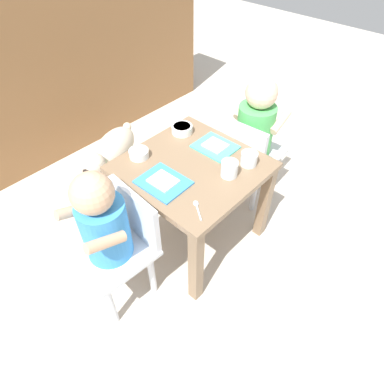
# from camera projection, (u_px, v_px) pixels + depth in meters

# --- Properties ---
(ground_plane) EXTENTS (7.00, 7.00, 0.00)m
(ground_plane) POSITION_uv_depth(u_px,v_px,m) (192.00, 233.00, 1.70)
(ground_plane) COLOR beige
(kitchen_cabinet_back) EXTENTS (2.23, 0.35, 0.99)m
(kitchen_cabinet_back) POSITION_uv_depth(u_px,v_px,m) (41.00, 69.00, 1.93)
(kitchen_cabinet_back) COLOR brown
(kitchen_cabinet_back) RESTS_ON ground
(dining_table) EXTENTS (0.54, 0.54, 0.45)m
(dining_table) POSITION_uv_depth(u_px,v_px,m) (192.00, 180.00, 1.44)
(dining_table) COLOR #7A6047
(dining_table) RESTS_ON ground
(seated_child_left) EXTENTS (0.30, 0.30, 0.67)m
(seated_child_left) POSITION_uv_depth(u_px,v_px,m) (107.00, 226.00, 1.19)
(seated_child_left) COLOR silver
(seated_child_left) RESTS_ON ground
(seated_child_right) EXTENTS (0.30, 0.30, 0.68)m
(seated_child_right) POSITION_uv_depth(u_px,v_px,m) (254.00, 128.00, 1.62)
(seated_child_right) COLOR silver
(seated_child_right) RESTS_ON ground
(dog) EXTENTS (0.46, 0.31, 0.32)m
(dog) POSITION_uv_depth(u_px,v_px,m) (111.00, 152.00, 1.83)
(dog) COLOR beige
(dog) RESTS_ON ground
(food_tray_left) EXTENTS (0.16, 0.19, 0.02)m
(food_tray_left) POSITION_uv_depth(u_px,v_px,m) (163.00, 182.00, 1.30)
(food_tray_left) COLOR #388CD8
(food_tray_left) RESTS_ON dining_table
(food_tray_right) EXTENTS (0.15, 0.18, 0.02)m
(food_tray_right) POSITION_uv_depth(u_px,v_px,m) (215.00, 146.00, 1.47)
(food_tray_right) COLOR #4CC6BC
(food_tray_right) RESTS_ON dining_table
(water_cup_left) EXTENTS (0.07, 0.07, 0.07)m
(water_cup_left) POSITION_uv_depth(u_px,v_px,m) (229.00, 170.00, 1.32)
(water_cup_left) COLOR white
(water_cup_left) RESTS_ON dining_table
(water_cup_right) EXTENTS (0.07, 0.07, 0.06)m
(water_cup_right) POSITION_uv_depth(u_px,v_px,m) (249.00, 159.00, 1.37)
(water_cup_right) COLOR white
(water_cup_right) RESTS_ON dining_table
(cereal_bowl_right_side) EXTENTS (0.08, 0.08, 0.03)m
(cereal_bowl_right_side) POSITION_uv_depth(u_px,v_px,m) (139.00, 153.00, 1.41)
(cereal_bowl_right_side) COLOR white
(cereal_bowl_right_side) RESTS_ON dining_table
(veggie_bowl_near) EXTENTS (0.10, 0.10, 0.04)m
(veggie_bowl_near) POSITION_uv_depth(u_px,v_px,m) (182.00, 129.00, 1.54)
(veggie_bowl_near) COLOR white
(veggie_bowl_near) RESTS_ON dining_table
(spoon_by_left_tray) EXTENTS (0.07, 0.09, 0.01)m
(spoon_by_left_tray) POSITION_uv_depth(u_px,v_px,m) (197.00, 208.00, 1.21)
(spoon_by_left_tray) COLOR silver
(spoon_by_left_tray) RESTS_ON dining_table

